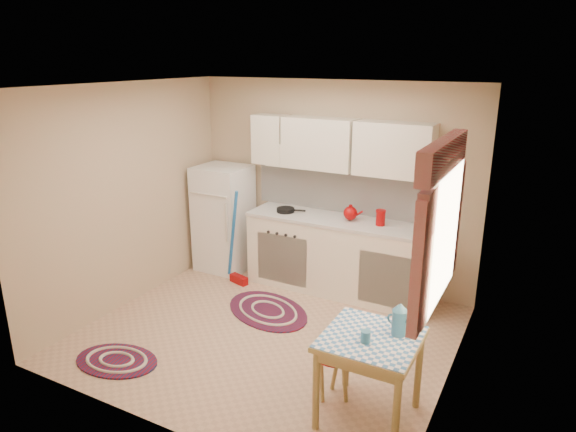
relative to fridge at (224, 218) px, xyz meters
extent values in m
plane|color=tan|center=(1.40, -1.25, -0.70)|extent=(3.60, 3.60, 0.00)
cube|color=silver|center=(1.40, -1.25, 1.80)|extent=(3.60, 3.20, 0.04)
cube|color=tan|center=(1.40, 0.35, 0.55)|extent=(3.60, 0.04, 2.50)
cube|color=tan|center=(1.40, -2.85, 0.55)|extent=(3.60, 0.04, 2.50)
cube|color=tan|center=(-0.40, -1.25, 0.55)|extent=(0.04, 3.20, 2.50)
cube|color=tan|center=(3.20, -1.25, 0.55)|extent=(0.04, 3.20, 2.50)
cube|color=white|center=(1.52, 0.34, 0.50)|extent=(2.25, 0.03, 0.55)
cube|color=white|center=(1.52, 0.19, 1.07)|extent=(2.25, 0.33, 0.60)
cube|color=white|center=(3.18, -1.80, 0.85)|extent=(0.04, 0.85, 0.95)
cube|color=white|center=(0.00, 0.00, 0.00)|extent=(0.65, 0.60, 1.40)
cube|color=white|center=(1.64, 0.05, -0.26)|extent=(2.25, 0.60, 0.88)
cube|color=silver|center=(1.64, 0.05, 0.20)|extent=(2.27, 0.62, 0.04)
cylinder|color=black|center=(0.93, 0.00, 0.24)|extent=(0.27, 0.27, 0.05)
cylinder|color=#960507|center=(2.13, 0.05, 0.30)|extent=(0.11, 0.11, 0.16)
cube|color=tan|center=(2.74, -1.99, -0.34)|extent=(0.72, 0.72, 0.72)
cylinder|color=#960507|center=(2.41, -1.89, -0.49)|extent=(0.38, 0.38, 0.42)
cylinder|color=teal|center=(2.73, -2.09, 0.07)|extent=(0.08, 0.08, 0.10)
camera|label=1|loc=(3.80, -5.32, 2.06)|focal=32.00mm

